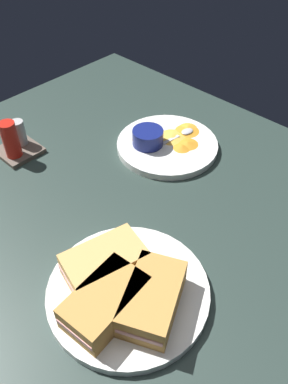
{
  "coord_description": "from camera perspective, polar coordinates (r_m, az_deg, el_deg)",
  "views": [
    {
      "loc": [
        -29.87,
        -38.99,
        56.18
      ],
      "look_at": [
        10.71,
        -0.6,
        3.0
      ],
      "focal_mm": 36.55,
      "sensor_mm": 36.0,
      "label": 1
    }
  ],
  "objects": [
    {
      "name": "ground_plane",
      "position": [
        0.76,
        -5.94,
        -6.32
      ],
      "size": [
        110.0,
        110.0,
        3.0
      ],
      "primitive_type": "cube",
      "color": "#283833"
    },
    {
      "name": "plate_sandwich_main",
      "position": [
        0.65,
        -2.31,
        -14.26
      ],
      "size": [
        26.39,
        26.39,
        1.6
      ],
      "primitive_type": "cylinder",
      "color": "white",
      "rests_on": "ground_plane"
    },
    {
      "name": "sandwich_half_near",
      "position": [
        0.65,
        -5.75,
        -10.28
      ],
      "size": [
        14.6,
        10.66,
        4.8
      ],
      "color": "tan",
      "rests_on": "plate_sandwich_main"
    },
    {
      "name": "sandwich_half_far",
      "position": [
        0.61,
        -5.67,
        -15.66
      ],
      "size": [
        13.85,
        8.77,
        4.8
      ],
      "color": "#C68C42",
      "rests_on": "plate_sandwich_main"
    },
    {
      "name": "sandwich_half_extra",
      "position": [
        0.61,
        1.24,
        -15.25
      ],
      "size": [
        15.0,
        12.44,
        4.8
      ],
      "color": "#C68C42",
      "rests_on": "plate_sandwich_main"
    },
    {
      "name": "ramekin_dark_sauce",
      "position": [
        0.61,
        1.3,
        -16.38
      ],
      "size": [
        6.28,
        6.28,
        4.04
      ],
      "color": "navy",
      "rests_on": "plate_sandwich_main"
    },
    {
      "name": "spoon_by_dark_ramekin",
      "position": [
        0.64,
        -2.05,
        -14.24
      ],
      "size": [
        2.4,
        9.92,
        0.8
      ],
      "color": "silver",
      "rests_on": "plate_sandwich_main"
    },
    {
      "name": "plate_chips_companion",
      "position": [
        0.93,
        3.4,
        6.84
      ],
      "size": [
        23.64,
        23.64,
        1.6
      ],
      "primitive_type": "cylinder",
      "color": "white",
      "rests_on": "ground_plane"
    },
    {
      "name": "ramekin_light_gravy",
      "position": [
        0.9,
        0.57,
        8.06
      ],
      "size": [
        7.17,
        7.17,
        3.69
      ],
      "color": "navy",
      "rests_on": "plate_chips_companion"
    },
    {
      "name": "spoon_by_gravy_ramekin",
      "position": [
        0.95,
        5.75,
        8.49
      ],
      "size": [
        9.96,
        2.96,
        0.8
      ],
      "color": "silver",
      "rests_on": "plate_chips_companion"
    },
    {
      "name": "plantain_chip_scatter",
      "position": [
        0.94,
        4.92,
        8.14
      ],
      "size": [
        17.41,
        15.48,
        0.6
      ],
      "color": "gold",
      "rests_on": "plate_chips_companion"
    },
    {
      "name": "condiment_caddy",
      "position": [
        0.94,
        -18.26,
        6.98
      ],
      "size": [
        9.0,
        9.0,
        9.5
      ],
      "color": "brown",
      "rests_on": "ground_plane"
    }
  ]
}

